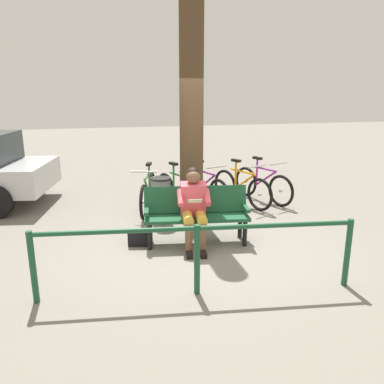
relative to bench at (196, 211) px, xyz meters
name	(u,v)px	position (x,y,z in m)	size (l,w,h in m)	color
ground_plane	(201,246)	(-0.02, 0.20, -0.51)	(40.00, 40.00, 0.00)	slate
bench	(196,211)	(0.00, 0.00, 0.00)	(1.65, 0.71, 0.87)	#194C2D
person_reading	(194,204)	(0.08, 0.15, 0.16)	(0.53, 0.81, 1.20)	#D84C59
handbag	(138,238)	(0.91, -0.06, -0.39)	(0.30, 0.14, 0.24)	black
tree_trunk	(192,104)	(-0.18, -1.01, 1.57)	(0.41, 0.41, 4.16)	#4C3823
litter_bin	(161,200)	(0.38, -1.01, -0.09)	(0.37, 0.37, 0.83)	slate
bicycle_blue	(262,185)	(-1.95, -1.85, -0.15)	(0.72, 1.58, 0.94)	black
bicycle_purple	(241,188)	(-1.41, -1.69, -0.15)	(0.75, 1.57, 0.94)	black
bicycle_red	(204,189)	(-0.65, -1.83, -0.15)	(0.67, 1.61, 0.94)	black
bicycle_black	(179,192)	(-0.08, -1.66, -0.15)	(0.69, 1.60, 0.94)	black
bicycle_orange	(148,193)	(0.52, -1.74, -0.15)	(0.62, 1.63, 0.94)	black
railing_fence	(197,245)	(0.39, 1.54, 0.10)	(3.67, 0.57, 0.85)	#194C2D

